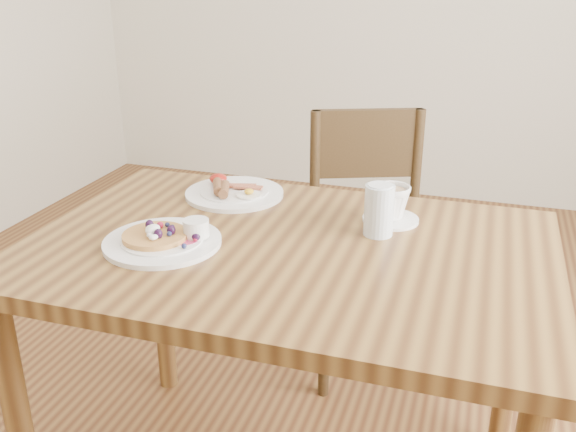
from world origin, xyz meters
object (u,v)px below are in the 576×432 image
(dining_table, at_px, (288,282))
(teacup_saucer, at_px, (391,205))
(chair_far, at_px, (370,230))
(water_glass, at_px, (379,210))
(pancake_plate, at_px, (165,239))
(breakfast_plate, at_px, (233,192))

(dining_table, xyz_separation_m, teacup_saucer, (0.20, 0.21, 0.14))
(chair_far, xyz_separation_m, water_glass, (0.12, -0.61, 0.32))
(teacup_saucer, relative_size, water_glass, 1.14)
(pancake_plate, bearing_deg, breakfast_plate, 85.58)
(breakfast_plate, relative_size, teacup_saucer, 1.93)
(dining_table, relative_size, breakfast_plate, 4.44)
(chair_far, height_order, teacup_saucer, chair_far)
(teacup_saucer, bearing_deg, water_glass, -99.34)
(breakfast_plate, distance_m, teacup_saucer, 0.45)
(dining_table, height_order, teacup_saucer, teacup_saucer)
(chair_far, relative_size, teacup_saucer, 6.29)
(chair_far, bearing_deg, pancake_plate, 46.29)
(pancake_plate, xyz_separation_m, teacup_saucer, (0.47, 0.30, 0.03))
(dining_table, xyz_separation_m, chair_far, (0.06, 0.73, -0.16))
(breakfast_plate, xyz_separation_m, teacup_saucer, (0.44, -0.05, 0.03))
(dining_table, xyz_separation_m, pancake_plate, (-0.27, -0.09, 0.11))
(pancake_plate, relative_size, breakfast_plate, 1.00)
(chair_far, xyz_separation_m, pancake_plate, (-0.33, -0.82, 0.27))
(teacup_saucer, bearing_deg, dining_table, -133.55)
(breakfast_plate, bearing_deg, water_glass, -18.10)
(pancake_plate, height_order, breakfast_plate, pancake_plate)
(dining_table, relative_size, teacup_saucer, 8.57)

